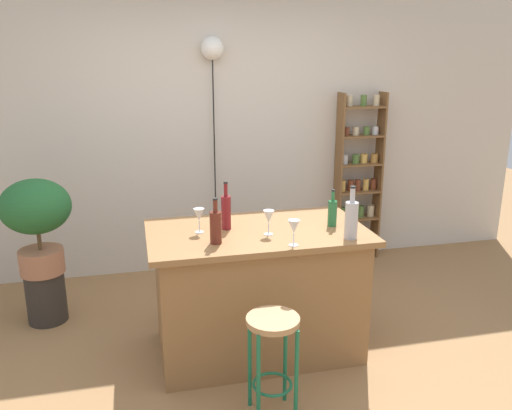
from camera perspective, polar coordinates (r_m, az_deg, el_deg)
ground at (r=3.62m, az=1.30°, el=-17.77°), size 12.00×12.00×0.00m
back_wall at (r=4.96m, az=-4.36°, el=8.86°), size 6.40×0.10×2.80m
kitchen_counter at (r=3.65m, az=0.15°, el=-9.33°), size 1.47×0.83×0.89m
bar_stool at (r=3.02m, az=1.84°, el=-15.04°), size 0.30×0.30×0.63m
spice_shelf at (r=5.31m, az=11.16°, el=2.95°), size 0.45×0.18×1.68m
plant_stool at (r=4.44m, az=-22.00°, el=-9.28°), size 0.30×0.30×0.41m
potted_plant at (r=4.22m, az=-22.93°, el=-1.12°), size 0.52×0.47×0.74m
bottle_olive_oil at (r=3.34m, az=10.41°, el=-1.51°), size 0.08×0.08×0.34m
bottle_sauce_amber at (r=3.58m, az=8.37°, el=-0.79°), size 0.06×0.06×0.26m
bottle_spirits_clear at (r=3.22m, az=-4.44°, el=-2.34°), size 0.07×0.07×0.29m
bottle_wine_red at (r=3.47m, az=-3.30°, el=-0.70°), size 0.07×0.07×0.33m
wine_glass_left at (r=3.42m, az=-6.27°, el=-1.15°), size 0.07×0.07×0.16m
wine_glass_center at (r=3.36m, az=1.40°, el=-1.36°), size 0.07×0.07×0.16m
wine_glass_right at (r=3.18m, az=4.17°, el=-2.46°), size 0.07×0.07×0.16m
pendant_globe_light at (r=4.81m, az=-4.81°, el=16.33°), size 0.21×0.21×2.18m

